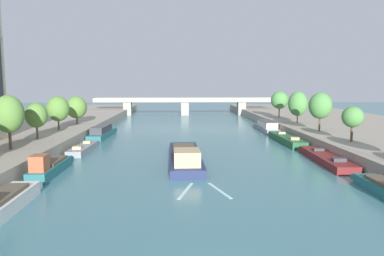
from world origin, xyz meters
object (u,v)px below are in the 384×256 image
at_px(tree_right_distant, 279,100).
at_px(moored_boat_left_second, 102,132).
at_px(bridge_far, 185,104).
at_px(moored_boat_right_second, 267,126).
at_px(tree_left_past_mid, 9,114).
at_px(tree_left_third, 58,109).
at_px(barge_midriver, 185,156).
at_px(tree_right_midway, 320,106).
at_px(moored_boat_left_downstream, 84,148).
at_px(moored_boat_right_end, 326,158).
at_px(tree_right_by_lamp, 353,117).
at_px(moored_boat_right_far, 286,139).
at_px(tree_right_far, 298,104).
at_px(moored_boat_left_end, 50,167).
at_px(tree_left_nearest, 36,115).
at_px(tree_left_midway, 77,107).

bearing_deg(tree_right_distant, moored_boat_left_second, -155.62).
bearing_deg(moored_boat_left_second, bridge_far, 70.87).
xyz_separation_m(moored_boat_right_second, tree_left_past_mid, (-45.02, -35.25, 6.14)).
height_order(tree_left_past_mid, tree_left_third, tree_left_past_mid).
bearing_deg(barge_midriver, moored_boat_left_second, 124.21).
height_order(barge_midriver, tree_right_midway, tree_right_midway).
xyz_separation_m(moored_boat_left_downstream, tree_left_past_mid, (-7.42, -10.26, 6.68)).
relative_size(moored_boat_left_downstream, moored_boat_right_end, 0.75).
bearing_deg(tree_right_by_lamp, tree_left_third, 161.89).
height_order(barge_midriver, moored_boat_left_second, barge_midriver).
xyz_separation_m(moored_boat_right_far, tree_left_past_mid, (-44.51, -17.57, 6.53)).
bearing_deg(tree_right_far, barge_midriver, -130.43).
bearing_deg(moored_boat_right_far, tree_right_by_lamp, -62.99).
distance_m(moored_boat_left_end, tree_left_past_mid, 11.06).
distance_m(tree_left_nearest, tree_right_midway, 51.64).
height_order(tree_right_distant, bridge_far, tree_right_distant).
xyz_separation_m(moored_boat_left_end, bridge_far, (18.71, 85.47, 3.10)).
bearing_deg(tree_left_nearest, barge_midriver, -20.17).
relative_size(moored_boat_right_end, tree_left_past_mid, 2.18).
relative_size(moored_boat_right_far, moored_boat_right_second, 1.02).
relative_size(moored_boat_right_second, tree_left_midway, 2.55).
relative_size(tree_left_nearest, tree_right_far, 0.82).
xyz_separation_m(tree_right_by_lamp, bridge_far, (-25.01, 75.18, -2.10)).
bearing_deg(moored_boat_left_downstream, bridge_far, 75.07).
xyz_separation_m(tree_left_midway, tree_right_by_lamp, (50.61, -27.16, 0.13)).
height_order(tree_left_nearest, tree_right_far, tree_right_far).
distance_m(moored_boat_left_downstream, tree_left_past_mid, 14.31).
height_order(moored_boat_left_end, moored_boat_left_downstream, moored_boat_left_end).
distance_m(moored_boat_left_end, tree_right_distant, 67.67).
relative_size(tree_right_far, tree_right_distant, 1.04).
bearing_deg(tree_right_distant, moored_boat_right_end, -97.45).
distance_m(moored_boat_right_far, tree_left_nearest, 45.53).
distance_m(moored_boat_right_end, tree_left_third, 50.54).
bearing_deg(moored_boat_left_second, tree_right_by_lamp, -25.84).
bearing_deg(moored_boat_right_second, moored_boat_right_end, -89.95).
xyz_separation_m(moored_boat_left_second, tree_left_past_mid, (-7.28, -25.97, 6.11)).
bearing_deg(moored_boat_right_far, tree_right_midway, 1.59).
height_order(moored_boat_right_far, tree_right_far, tree_right_far).
distance_m(tree_right_distant, bridge_far, 42.44).
relative_size(moored_boat_right_end, tree_right_far, 2.25).
bearing_deg(moored_boat_right_end, moored_boat_left_end, -171.45).
bearing_deg(moored_boat_right_end, tree_left_nearest, 168.11).
bearing_deg(moored_boat_left_end, moored_boat_right_second, 47.21).
bearing_deg(tree_left_nearest, moored_boat_left_end, -64.33).
height_order(barge_midriver, moored_boat_right_end, barge_midriver).
xyz_separation_m(moored_boat_left_end, tree_left_third, (-7.65, 27.09, 5.46)).
distance_m(moored_boat_left_downstream, tree_left_third, 14.95).
bearing_deg(tree_right_far, tree_left_third, -168.16).
relative_size(moored_boat_left_second, tree_left_past_mid, 2.04).
xyz_separation_m(tree_left_nearest, tree_left_midway, (0.41, 22.29, -0.16)).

